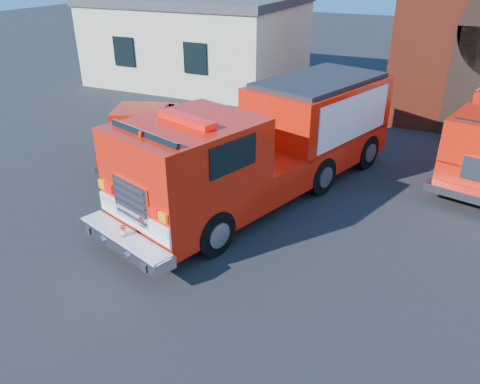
% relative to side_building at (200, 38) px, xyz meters
% --- Properties ---
extents(ground, '(100.00, 100.00, 0.00)m').
position_rel_side_building_xyz_m(ground, '(9.00, -13.00, -2.20)').
color(ground, black).
rests_on(ground, ground).
extents(side_building, '(10.20, 8.20, 4.35)m').
position_rel_side_building_xyz_m(side_building, '(0.00, 0.00, 0.00)').
color(side_building, beige).
rests_on(side_building, ground).
extents(fire_engine, '(5.56, 10.01, 2.98)m').
position_rel_side_building_xyz_m(fire_engine, '(8.65, -11.55, -0.66)').
color(fire_engine, black).
rests_on(fire_engine, ground).
extents(pickup_truck, '(3.56, 5.36, 1.65)m').
position_rel_side_building_xyz_m(pickup_truck, '(3.57, -10.42, -1.42)').
color(pickup_truck, black).
rests_on(pickup_truck, ground).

